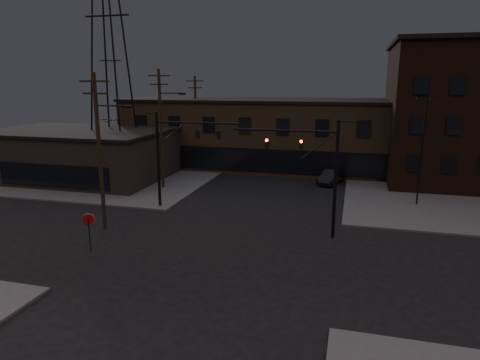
% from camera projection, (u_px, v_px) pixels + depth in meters
% --- Properties ---
extents(ground, '(140.00, 140.00, 0.00)m').
position_uv_depth(ground, '(222.00, 252.00, 26.62)').
color(ground, black).
rests_on(ground, ground).
extents(sidewalk_nw, '(30.00, 30.00, 0.15)m').
position_uv_depth(sidewalk_nw, '(106.00, 167.00, 52.87)').
color(sidewalk_nw, '#474744').
rests_on(sidewalk_nw, ground).
extents(building_row, '(40.00, 12.00, 8.00)m').
position_uv_depth(building_row, '(291.00, 135.00, 52.05)').
color(building_row, brown).
rests_on(building_row, ground).
extents(building_left, '(16.00, 12.00, 5.00)m').
position_uv_depth(building_left, '(90.00, 156.00, 46.17)').
color(building_left, black).
rests_on(building_left, ground).
extents(traffic_signal_near, '(7.12, 0.24, 8.00)m').
position_uv_depth(traffic_signal_near, '(319.00, 166.00, 28.38)').
color(traffic_signal_near, black).
rests_on(traffic_signal_near, ground).
extents(traffic_signal_far, '(7.12, 0.24, 8.00)m').
position_uv_depth(traffic_signal_far, '(172.00, 149.00, 34.71)').
color(traffic_signal_far, black).
rests_on(traffic_signal_far, ground).
extents(stop_sign, '(0.72, 0.33, 2.48)m').
position_uv_depth(stop_sign, '(89.00, 223.00, 26.36)').
color(stop_sign, black).
rests_on(stop_sign, ground).
extents(utility_pole_near, '(3.70, 0.28, 11.00)m').
position_uv_depth(utility_pole_near, '(100.00, 148.00, 29.56)').
color(utility_pole_near, black).
rests_on(utility_pole_near, ground).
extents(utility_pole_mid, '(3.70, 0.28, 11.50)m').
position_uv_depth(utility_pole_mid, '(162.00, 127.00, 41.04)').
color(utility_pole_mid, black).
rests_on(utility_pole_mid, ground).
extents(utility_pole_far, '(2.20, 0.28, 11.00)m').
position_uv_depth(utility_pole_far, '(196.00, 119.00, 52.68)').
color(utility_pole_far, black).
rests_on(utility_pole_far, ground).
extents(transmission_tower, '(7.00, 7.00, 25.00)m').
position_uv_depth(transmission_tower, '(110.00, 61.00, 45.27)').
color(transmission_tower, black).
rests_on(transmission_tower, ground).
extents(lot_light_a, '(1.50, 0.28, 9.14)m').
position_uv_depth(lot_light_a, '(423.00, 142.00, 35.25)').
color(lot_light_a, black).
rests_on(lot_light_a, ground).
extents(parked_car_lot_a, '(4.58, 2.61, 1.47)m').
position_uv_depth(parked_car_lot_a, '(379.00, 173.00, 45.22)').
color(parked_car_lot_a, black).
rests_on(parked_car_lot_a, sidewalk_ne).
extents(car_crossing, '(2.83, 4.75, 1.48)m').
position_uv_depth(car_crossing, '(332.00, 177.00, 44.29)').
color(car_crossing, black).
rests_on(car_crossing, ground).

